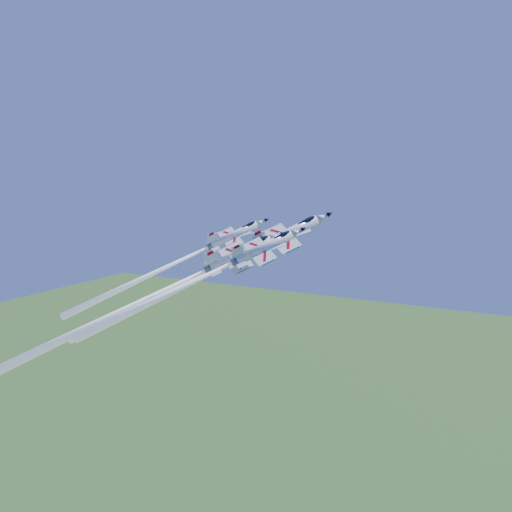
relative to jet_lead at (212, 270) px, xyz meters
The scene contains 4 objects.
jet_lead is the anchor object (origin of this frame).
jet_left 11.02m from the jet_lead, 169.96° to the left, with size 23.99×28.44×30.10m.
jet_right 8.37m from the jet_lead, 72.90° to the right, with size 24.13×28.19×28.89m.
jet_slot 12.29m from the jet_lead, 132.95° to the right, with size 30.32×36.16×38.91m.
Camera 1 is at (53.55, -100.29, 98.15)m, focal length 40.00 mm.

